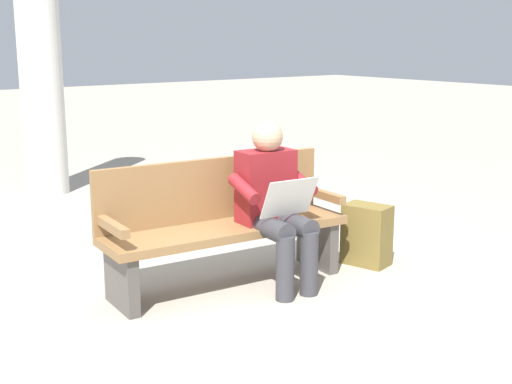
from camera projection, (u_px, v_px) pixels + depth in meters
The scene contains 5 objects.
ground_plane at pixel (228, 286), 5.06m from camera, with size 40.00×40.00×0.00m, color #A89E8E.
bench_near at pixel (222, 222), 5.02m from camera, with size 1.83×0.63×0.90m.
person_seated at pixel (274, 200), 4.94m from camera, with size 0.59×0.60×1.18m.
backpack at pixel (367, 235), 5.49m from camera, with size 0.33×0.40×0.48m.
support_pillar at pixel (39, 53), 7.73m from camera, with size 0.47×0.47×3.15m, color silver.
Camera 1 is at (2.72, 3.95, 1.76)m, focal length 49.28 mm.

